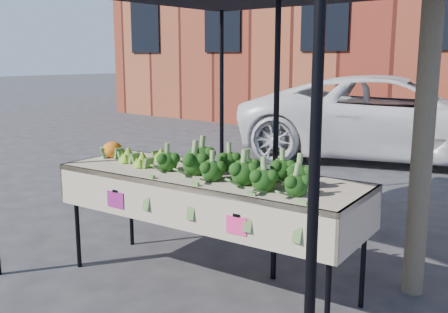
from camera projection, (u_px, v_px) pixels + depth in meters
ground at (218, 297)px, 3.81m from camera, size 90.00×90.00×0.00m
table at (208, 230)px, 3.93m from camera, size 2.46×1.02×0.90m
canopy at (246, 106)px, 4.15m from camera, size 3.16×3.16×2.74m
broccoli_heap at (238, 163)px, 3.67m from camera, size 1.34×0.54×0.22m
romanesco_cluster at (146, 152)px, 4.22m from camera, size 0.40×0.44×0.17m
cauliflower_pair at (113, 149)px, 4.44m from camera, size 0.17×0.17×0.15m
vehicle at (401, 5)px, 8.49m from camera, size 2.18×2.76×5.24m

